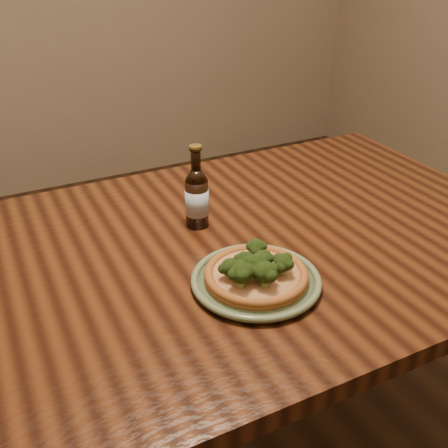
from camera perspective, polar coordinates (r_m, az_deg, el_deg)
name	(u,v)px	position (r m, az deg, el deg)	size (l,w,h in m)	color
table	(200,285)	(1.19, -2.66, -6.64)	(1.60, 0.90, 0.75)	#421F0E
plate	(256,281)	(1.03, 3.50, -6.17)	(0.26, 0.26, 0.02)	#606F4D
pizza	(256,273)	(1.02, 3.50, -5.33)	(0.20, 0.20, 0.07)	#925321
beer_bottle	(197,197)	(1.20, -2.98, 2.95)	(0.05, 0.05, 0.20)	black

